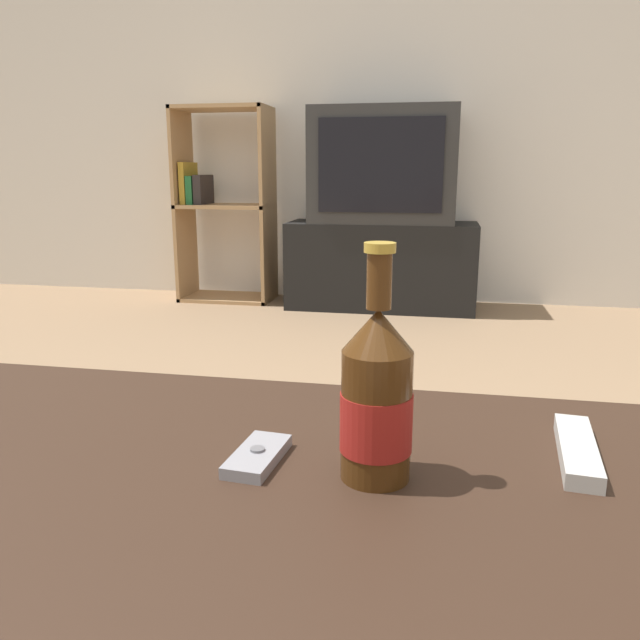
{
  "coord_description": "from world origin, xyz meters",
  "views": [
    {
      "loc": [
        0.22,
        -0.59,
        0.73
      ],
      "look_at": [
        0.04,
        0.34,
        0.51
      ],
      "focal_mm": 35.0,
      "sensor_mm": 36.0,
      "label": 1
    }
  ],
  "objects": [
    {
      "name": "television",
      "position": [
        -0.09,
        2.76,
        0.76
      ],
      "size": [
        0.75,
        0.39,
        0.59
      ],
      "color": "#2D2D2D",
      "rests_on": "tv_stand"
    },
    {
      "name": "back_wall",
      "position": [
        0.0,
        3.02,
        1.3
      ],
      "size": [
        8.0,
        0.05,
        2.6
      ],
      "color": "silver",
      "rests_on": "ground_plane"
    },
    {
      "name": "tv_stand",
      "position": [
        -0.09,
        2.76,
        0.23
      ],
      "size": [
        1.0,
        0.38,
        0.46
      ],
      "color": "black",
      "rests_on": "ground_plane"
    },
    {
      "name": "cell_phone",
      "position": [
        0.02,
        0.05,
        0.41
      ],
      "size": [
        0.06,
        0.11,
        0.02
      ],
      "rotation": [
        0.0,
        0.0,
        -0.09
      ],
      "color": "gray",
      "rests_on": "coffee_table"
    },
    {
      "name": "bookshelf",
      "position": [
        -1.01,
        2.81,
        0.55
      ],
      "size": [
        0.52,
        0.3,
        1.07
      ],
      "color": "tan",
      "rests_on": "ground_plane"
    },
    {
      "name": "remote_control",
      "position": [
        0.38,
        0.12,
        0.42
      ],
      "size": [
        0.06,
        0.18,
        0.02
      ],
      "rotation": [
        0.0,
        0.0,
        -0.1
      ],
      "color": "beige",
      "rests_on": "coffee_table"
    },
    {
      "name": "coffee_table",
      "position": [
        0.0,
        0.0,
        0.35
      ],
      "size": [
        1.16,
        0.65,
        0.41
      ],
      "color": "#332116",
      "rests_on": "ground_plane"
    },
    {
      "name": "beer_bottle",
      "position": [
        0.16,
        0.04,
        0.5
      ],
      "size": [
        0.08,
        0.08,
        0.26
      ],
      "color": "#47280F",
      "rests_on": "coffee_table"
    }
  ]
}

